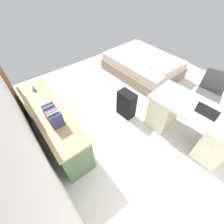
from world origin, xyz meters
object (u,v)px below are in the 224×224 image
object	(u,v)px
desk	(189,123)
bed	(143,65)
figurine_small	(34,88)
office_chair	(207,96)
laptop	(207,112)
credenza	(55,126)
suitcase_black	(126,104)
computer_mouse	(191,104)

from	to	relation	value
desk	bed	size ratio (longest dim) A/B	0.76
bed	figurine_small	xyz separation A→B (m)	(-0.01, 2.79, 0.58)
office_chair	laptop	world-z (taller)	laptop
figurine_small	laptop	bearing A→B (deg)	-139.01
bed	figurine_small	bearing A→B (deg)	90.30
laptop	credenza	bearing A→B (deg)	50.27
office_chair	suitcase_black	world-z (taller)	office_chair
desk	office_chair	world-z (taller)	office_chair
desk	computer_mouse	bearing A→B (deg)	5.72
office_chair	laptop	size ratio (longest dim) A/B	2.85
bed	figurine_small	distance (m)	2.85
bed	computer_mouse	distance (m)	2.15
figurine_small	suitcase_black	bearing A→B (deg)	-122.29
computer_mouse	office_chair	bearing A→B (deg)	-92.35
office_chair	figurine_small	xyz separation A→B (m)	(1.80, 2.73, 0.41)
office_chair	computer_mouse	distance (m)	0.95
computer_mouse	desk	bearing A→B (deg)	-179.91
laptop	office_chair	bearing A→B (deg)	-70.68
desk	office_chair	bearing A→B (deg)	-79.21
office_chair	bed	world-z (taller)	office_chair
office_chair	computer_mouse	size ratio (longest dim) A/B	9.40
suitcase_black	computer_mouse	bearing A→B (deg)	-159.10
desk	credenza	size ratio (longest dim) A/B	0.83
credenza	bed	size ratio (longest dim) A/B	0.91
laptop	computer_mouse	xyz separation A→B (m)	(0.26, -0.02, -0.03)
credenza	bed	bearing A→B (deg)	-77.81
figurine_small	bed	bearing A→B (deg)	-89.70
credenza	suitcase_black	world-z (taller)	credenza
office_chair	desk	bearing A→B (deg)	100.79
office_chair	computer_mouse	world-z (taller)	office_chair
office_chair	credenza	world-z (taller)	office_chair
suitcase_black	laptop	distance (m)	1.41
suitcase_black	office_chair	bearing A→B (deg)	-129.09
desk	laptop	bearing A→B (deg)	169.65
credenza	figurine_small	size ratio (longest dim) A/B	16.36
desk	credenza	bearing A→B (deg)	53.52
suitcase_black	computer_mouse	world-z (taller)	computer_mouse
credenza	laptop	xyz separation A→B (m)	(-1.52, -1.83, 0.42)
figurine_small	computer_mouse	bearing A→B (deg)	-134.97
desk	suitcase_black	world-z (taller)	desk
laptop	figurine_small	xyz separation A→B (m)	(2.11, 1.83, 0.02)
office_chair	bed	bearing A→B (deg)	-1.89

